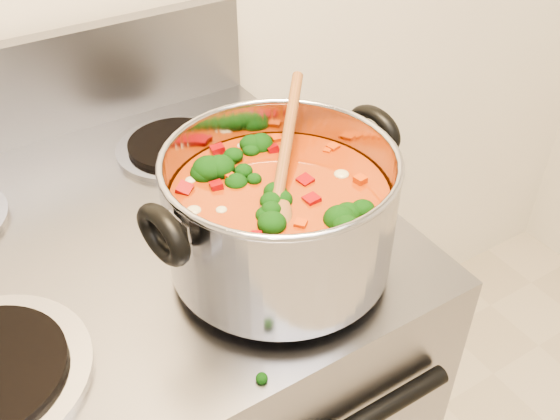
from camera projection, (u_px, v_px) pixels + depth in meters
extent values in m
cube|color=gray|center=(25.00, 92.00, 0.95)|extent=(0.72, 0.03, 0.16)
cylinder|color=#A5A5AD|center=(271.00, 255.00, 0.77)|extent=(0.22, 0.22, 0.01)
cylinder|color=black|center=(271.00, 250.00, 0.77)|extent=(0.17, 0.17, 0.01)
cylinder|color=#A5A5AD|center=(175.00, 148.00, 0.96)|extent=(0.18, 0.18, 0.01)
cylinder|color=black|center=(175.00, 144.00, 0.96)|extent=(0.14, 0.14, 0.01)
cylinder|color=#A3A2AA|center=(280.00, 211.00, 0.71)|extent=(0.26, 0.26, 0.14)
torus|color=#A3A2AA|center=(280.00, 160.00, 0.66)|extent=(0.26, 0.26, 0.01)
cylinder|color=#91320D|center=(280.00, 225.00, 0.72)|extent=(0.25, 0.25, 0.10)
torus|color=black|center=(163.00, 235.00, 0.60)|extent=(0.03, 0.08, 0.08)
torus|color=black|center=(373.00, 130.00, 0.75)|extent=(0.03, 0.08, 0.08)
ellipsoid|color=black|center=(233.00, 184.00, 0.70)|extent=(0.04, 0.04, 0.03)
ellipsoid|color=black|center=(275.00, 206.00, 0.67)|extent=(0.04, 0.04, 0.03)
ellipsoid|color=black|center=(247.00, 148.00, 0.76)|extent=(0.04, 0.04, 0.03)
ellipsoid|color=black|center=(326.00, 214.00, 0.66)|extent=(0.04, 0.04, 0.03)
ellipsoid|color=black|center=(213.00, 231.00, 0.64)|extent=(0.04, 0.04, 0.03)
ellipsoid|color=black|center=(261.00, 247.00, 0.62)|extent=(0.04, 0.04, 0.03)
ellipsoid|color=black|center=(270.00, 218.00, 0.65)|extent=(0.04, 0.04, 0.03)
ellipsoid|color=black|center=(298.00, 233.00, 0.63)|extent=(0.04, 0.04, 0.03)
ellipsoid|color=black|center=(211.00, 201.00, 0.68)|extent=(0.04, 0.04, 0.03)
ellipsoid|color=#8D0C05|center=(333.00, 189.00, 0.69)|extent=(0.01, 0.01, 0.01)
ellipsoid|color=#8D0C05|center=(291.00, 141.00, 0.77)|extent=(0.01, 0.01, 0.01)
ellipsoid|color=#8D0C05|center=(234.00, 251.00, 0.61)|extent=(0.01, 0.01, 0.01)
ellipsoid|color=#8D0C05|center=(327.00, 174.00, 0.72)|extent=(0.01, 0.01, 0.01)
ellipsoid|color=#8D0C05|center=(292.00, 159.00, 0.74)|extent=(0.01, 0.01, 0.01)
ellipsoid|color=#8D0C05|center=(216.00, 157.00, 0.74)|extent=(0.01, 0.01, 0.01)
ellipsoid|color=#8D0C05|center=(220.00, 172.00, 0.72)|extent=(0.01, 0.01, 0.01)
ellipsoid|color=#8D0C05|center=(371.00, 215.00, 0.66)|extent=(0.01, 0.01, 0.01)
ellipsoid|color=#8D0C05|center=(198.00, 195.00, 0.69)|extent=(0.01, 0.01, 0.01)
ellipsoid|color=#8D0C05|center=(254.00, 241.00, 0.63)|extent=(0.01, 0.01, 0.01)
ellipsoid|color=#8D0C05|center=(299.00, 258.00, 0.61)|extent=(0.01, 0.01, 0.01)
ellipsoid|color=#AC3709|center=(259.00, 234.00, 0.63)|extent=(0.01, 0.01, 0.01)
ellipsoid|color=#AC3709|center=(205.00, 199.00, 0.68)|extent=(0.01, 0.01, 0.01)
ellipsoid|color=#AC3709|center=(344.00, 197.00, 0.68)|extent=(0.01, 0.01, 0.01)
ellipsoid|color=#AC3709|center=(232.00, 214.00, 0.66)|extent=(0.01, 0.01, 0.01)
ellipsoid|color=#AC3709|center=(297.00, 218.00, 0.65)|extent=(0.01, 0.01, 0.01)
ellipsoid|color=#AC3709|center=(361.00, 204.00, 0.67)|extent=(0.01, 0.01, 0.01)
ellipsoid|color=#AC3709|center=(334.00, 172.00, 0.72)|extent=(0.01, 0.01, 0.01)
ellipsoid|color=#AC3709|center=(332.00, 250.00, 0.61)|extent=(0.01, 0.01, 0.01)
ellipsoid|color=tan|center=(187.00, 183.00, 0.70)|extent=(0.02, 0.02, 0.01)
ellipsoid|color=tan|center=(282.00, 148.00, 0.76)|extent=(0.02, 0.02, 0.01)
ellipsoid|color=tan|center=(321.00, 193.00, 0.69)|extent=(0.02, 0.02, 0.01)
ellipsoid|color=tan|center=(259.00, 218.00, 0.65)|extent=(0.02, 0.02, 0.01)
ellipsoid|color=tan|center=(281.00, 216.00, 0.66)|extent=(0.02, 0.02, 0.01)
ellipsoid|color=tan|center=(337.00, 213.00, 0.66)|extent=(0.02, 0.02, 0.01)
ellipsoid|color=tan|center=(211.00, 163.00, 0.73)|extent=(0.02, 0.02, 0.01)
ellipsoid|color=brown|center=(274.00, 218.00, 0.66)|extent=(0.07, 0.07, 0.03)
cylinder|color=brown|center=(287.00, 141.00, 0.72)|extent=(0.15, 0.17, 0.07)
ellipsoid|color=black|center=(404.00, 255.00, 0.77)|extent=(0.01, 0.01, 0.01)
ellipsoid|color=black|center=(369.00, 202.00, 0.86)|extent=(0.01, 0.01, 0.01)
ellipsoid|color=black|center=(170.00, 221.00, 0.83)|extent=(0.01, 0.01, 0.01)
ellipsoid|color=black|center=(275.00, 371.00, 0.64)|extent=(0.01, 0.01, 0.01)
ellipsoid|color=black|center=(424.00, 260.00, 0.77)|extent=(0.01, 0.01, 0.01)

